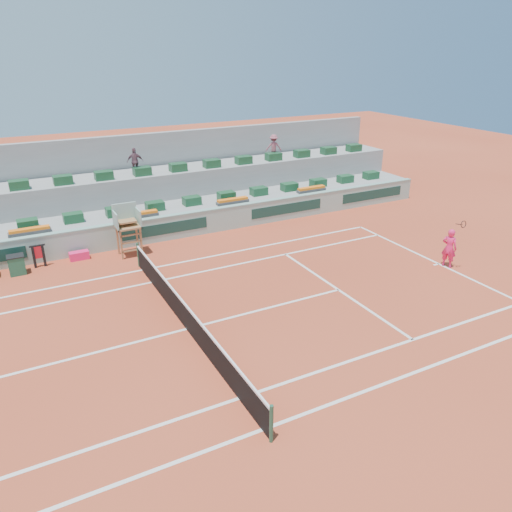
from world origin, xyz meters
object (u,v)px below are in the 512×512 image
Objects in this scene: player_bag at (79,256)px; umpire_chair at (127,223)px; tennis_player at (449,248)px; drink_cooler_a at (17,265)px.

umpire_chair reaches higher than player_bag.
umpire_chair is at bearing 146.85° from tennis_player.
player_bag is 2.63m from drink_cooler_a.
tennis_player is at bearing -30.32° from player_bag.
umpire_chair is 1.05× the size of tennis_player.
umpire_chair reaches higher than tennis_player.
tennis_player is (14.19, -8.30, 0.69)m from player_bag.
umpire_chair is 4.92m from drink_cooler_a.
player_bag is at bearing 149.68° from tennis_player.
drink_cooler_a reaches higher than player_bag.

